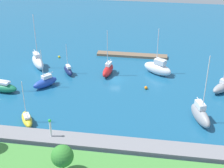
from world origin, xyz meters
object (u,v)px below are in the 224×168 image
object	(u,v)px
pier_dock	(132,55)
sailboat_blue_center_basin	(45,82)
sailboat_gray_west_end	(200,114)
park_tree_east	(62,156)
mooring_buoy_orange	(146,88)
sailboat_yellow_lone_north	(27,119)
sailboat_gray_far_south	(223,86)
sailboat_navy_off_beacon	(68,70)
sailboat_green_inner_mooring	(2,87)
sailboat_white_outer_mooring	(158,68)
sailboat_red_along_channel	(108,70)
mooring_buoy_yellow	(59,57)
harbor_beacon	(50,127)
sailboat_white_lone_south	(38,62)

from	to	relation	value
pier_dock	sailboat_blue_center_basin	distance (m)	28.80
sailboat_gray_west_end	park_tree_east	bearing A→B (deg)	-68.97
mooring_buoy_orange	sailboat_yellow_lone_north	bearing A→B (deg)	37.96
sailboat_gray_west_end	sailboat_gray_far_south	distance (m)	15.18
sailboat_navy_off_beacon	sailboat_green_inner_mooring	size ratio (longest dim) A/B	0.59
pier_dock	sailboat_green_inner_mooring	bearing A→B (deg)	42.27
sailboat_navy_off_beacon	park_tree_east	bearing A→B (deg)	160.68
sailboat_white_outer_mooring	sailboat_gray_west_end	xyz separation A→B (m)	(-9.18, 20.75, 0.01)
sailboat_white_outer_mooring	sailboat_yellow_lone_north	world-z (taller)	sailboat_white_outer_mooring
sailboat_red_along_channel	mooring_buoy_yellow	bearing A→B (deg)	-109.39
sailboat_white_outer_mooring	mooring_buoy_orange	size ratio (longest dim) A/B	15.45
park_tree_east	sailboat_red_along_channel	xyz separation A→B (m)	(-0.99, -37.70, -2.91)
pier_dock	mooring_buoy_orange	size ratio (longest dim) A/B	25.88
sailboat_blue_center_basin	mooring_buoy_yellow	world-z (taller)	sailboat_blue_center_basin
sailboat_gray_west_end	pier_dock	bearing A→B (deg)	-171.03
pier_dock	harbor_beacon	bearing A→B (deg)	75.72
sailboat_gray_west_end	mooring_buoy_orange	xyz separation A→B (m)	(11.61, -12.06, -1.34)
sailboat_navy_off_beacon	sailboat_yellow_lone_north	size ratio (longest dim) A/B	0.89
harbor_beacon	sailboat_yellow_lone_north	world-z (taller)	sailboat_yellow_lone_north
sailboat_blue_center_basin	sailboat_white_outer_mooring	bearing A→B (deg)	150.85
sailboat_navy_off_beacon	sailboat_blue_center_basin	size ratio (longest dim) A/B	0.86
sailboat_blue_center_basin	sailboat_yellow_lone_north	world-z (taller)	sailboat_blue_center_basin
park_tree_east	mooring_buoy_orange	distance (m)	33.63
sailboat_white_outer_mooring	sailboat_blue_center_basin	bearing A→B (deg)	53.84
sailboat_white_outer_mooring	sailboat_red_along_channel	distance (m)	12.90
mooring_buoy_orange	sailboat_gray_west_end	bearing A→B (deg)	133.93
sailboat_gray_west_end	mooring_buoy_orange	bearing A→B (deg)	-155.41
sailboat_red_along_channel	mooring_buoy_orange	distance (m)	12.02
sailboat_gray_west_end	sailboat_red_along_channel	distance (m)	28.49
sailboat_gray_west_end	sailboat_green_inner_mooring	xyz separation A→B (m)	(45.04, -5.85, -0.52)
sailboat_white_lone_south	mooring_buoy_yellow	world-z (taller)	sailboat_white_lone_south
park_tree_east	mooring_buoy_orange	bearing A→B (deg)	-109.62
sailboat_white_lone_south	sailboat_red_along_channel	bearing A→B (deg)	49.06
park_tree_east	sailboat_white_lone_south	bearing A→B (deg)	-64.81
sailboat_white_lone_south	sailboat_green_inner_mooring	bearing A→B (deg)	-50.96
pier_dock	sailboat_gray_far_south	distance (m)	29.22
harbor_beacon	mooring_buoy_yellow	distance (m)	39.29
sailboat_navy_off_beacon	mooring_buoy_orange	size ratio (longest dim) A/B	10.44
pier_dock	sailboat_white_lone_south	world-z (taller)	sailboat_white_lone_south
park_tree_east	mooring_buoy_orange	xyz separation A→B (m)	(-11.21, -31.46, -3.91)
sailboat_green_inner_mooring	sailboat_yellow_lone_north	world-z (taller)	sailboat_green_inner_mooring
sailboat_white_outer_mooring	sailboat_yellow_lone_north	bearing A→B (deg)	77.59
harbor_beacon	mooring_buoy_yellow	xyz separation A→B (m)	(9.94, -37.89, -3.05)
pier_dock	sailboat_red_along_channel	distance (m)	14.05
park_tree_east	sailboat_yellow_lone_north	bearing A→B (deg)	-49.74
sailboat_blue_center_basin	mooring_buoy_orange	size ratio (longest dim) A/B	12.16
sailboat_green_inner_mooring	sailboat_blue_center_basin	bearing A→B (deg)	-149.64
sailboat_white_outer_mooring	sailboat_green_inner_mooring	xyz separation A→B (m)	(35.86, 14.90, -0.51)
pier_dock	sailboat_yellow_lone_north	xyz separation A→B (m)	(17.49, 37.15, 0.59)
sailboat_yellow_lone_north	mooring_buoy_orange	distance (m)	28.92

